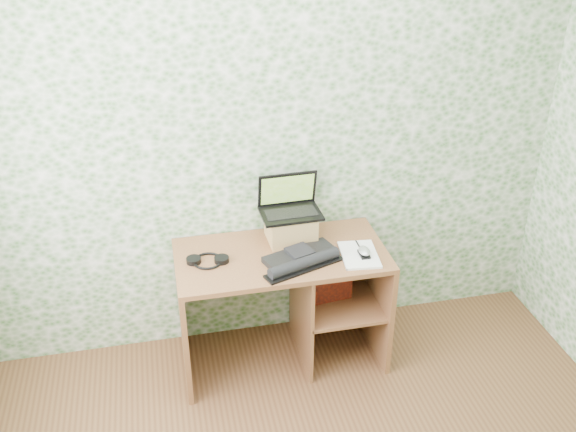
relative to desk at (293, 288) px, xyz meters
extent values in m
plane|color=silver|center=(-0.08, 0.28, 0.82)|extent=(3.50, 0.00, 3.50)
cube|color=brown|center=(-0.08, -0.03, 0.25)|extent=(1.20, 0.60, 0.03)
cube|color=brown|center=(-0.66, -0.03, -0.12)|extent=(0.03, 0.60, 0.72)
cube|color=brown|center=(0.51, -0.03, -0.12)|extent=(0.03, 0.60, 0.72)
cube|color=brown|center=(0.04, -0.03, -0.12)|extent=(0.02, 0.56, 0.72)
cube|color=brown|center=(0.27, -0.03, -0.10)|extent=(0.46, 0.56, 0.02)
cube|color=brown|center=(0.28, 0.26, -0.12)|extent=(0.48, 0.02, 0.72)
cube|color=#A07848|center=(0.01, 0.12, 0.35)|extent=(0.28, 0.24, 0.16)
cube|color=black|center=(0.01, 0.12, 0.44)|extent=(0.35, 0.25, 0.02)
cube|color=black|center=(0.01, 0.11, 0.45)|extent=(0.30, 0.14, 0.00)
cube|color=black|center=(0.01, 0.21, 0.55)|extent=(0.35, 0.07, 0.21)
cube|color=#3B611B|center=(0.01, 0.20, 0.55)|extent=(0.31, 0.05, 0.18)
cube|color=black|center=(0.01, -0.09, 0.29)|extent=(0.44, 0.28, 0.03)
cube|color=black|center=(0.01, -0.09, 0.29)|extent=(0.17, 0.17, 0.05)
cylinder|color=black|center=(0.01, -0.20, 0.30)|extent=(0.43, 0.20, 0.07)
cube|color=black|center=(0.01, -0.20, 0.27)|extent=(0.47, 0.24, 0.01)
torus|color=black|center=(-0.49, -0.03, 0.28)|extent=(0.19, 0.19, 0.01)
cylinder|color=black|center=(-0.57, -0.01, 0.28)|extent=(0.08, 0.08, 0.03)
cylinder|color=black|center=(-0.42, -0.04, 0.28)|extent=(0.08, 0.08, 0.03)
cube|color=white|center=(0.35, -0.14, 0.28)|extent=(0.23, 0.31, 0.01)
ellipsoid|color=#BBBBBE|center=(0.37, -0.16, 0.30)|extent=(0.06, 0.10, 0.03)
cylinder|color=black|center=(0.37, -0.08, 0.29)|extent=(0.01, 0.13, 0.01)
cube|color=maroon|center=(0.22, -0.03, 0.06)|extent=(0.26, 0.11, 0.30)
camera|label=1|loc=(-0.69, -3.03, 2.23)|focal=40.00mm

